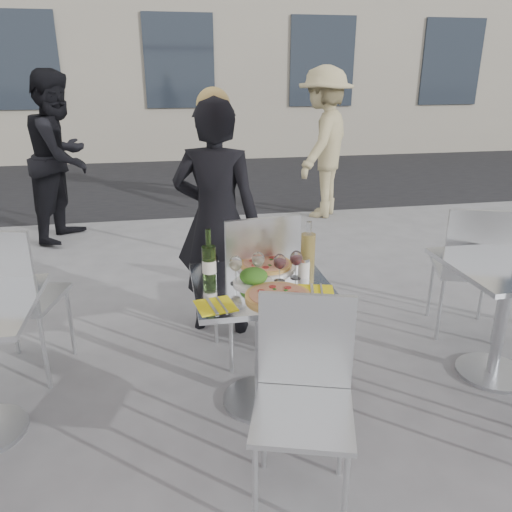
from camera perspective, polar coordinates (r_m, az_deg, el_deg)
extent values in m
plane|color=slate|center=(3.04, 0.55, -16.22)|extent=(80.00, 80.00, 0.00)
cube|color=black|center=(9.09, -7.53, 8.71)|extent=(24.00, 5.00, 0.00)
cylinder|color=#B7BABF|center=(3.03, 0.55, -16.04)|extent=(0.44, 0.44, 0.02)
cylinder|color=#B7BABF|center=(2.83, 0.57, -10.20)|extent=(0.07, 0.07, 0.72)
cube|color=silver|center=(2.67, 0.60, -3.42)|extent=(0.72, 0.72, 0.03)
cylinder|color=#B7BABF|center=(3.59, 25.33, -11.91)|extent=(0.44, 0.44, 0.02)
cylinder|color=#B7BABF|center=(3.42, 26.23, -6.79)|extent=(0.07, 0.07, 0.72)
cube|color=silver|center=(3.29, 27.21, -1.09)|extent=(0.72, 0.72, 0.03)
cylinder|color=silver|center=(3.59, 1.54, -5.41)|extent=(0.03, 0.03, 0.50)
cylinder|color=silver|center=(3.49, -4.62, -6.28)|extent=(0.03, 0.03, 0.50)
cylinder|color=silver|center=(3.27, 3.92, -8.26)|extent=(0.03, 0.03, 0.50)
cylinder|color=silver|center=(3.15, -2.85, -9.36)|extent=(0.03, 0.03, 0.50)
cube|color=silver|center=(3.26, -0.52, -3.23)|extent=(0.52, 0.52, 0.03)
cube|color=silver|center=(2.96, 0.84, -0.24)|extent=(0.46, 0.09, 0.50)
cylinder|color=silver|center=(2.23, -0.10, -25.08)|extent=(0.02, 0.02, 0.45)
cylinder|color=silver|center=(2.22, 10.12, -25.51)|extent=(0.02, 0.02, 0.45)
cylinder|color=silver|center=(2.49, 0.93, -19.22)|extent=(0.02, 0.02, 0.45)
cylinder|color=silver|center=(2.49, 9.69, -19.58)|extent=(0.02, 0.02, 0.45)
cube|color=silver|center=(2.19, 5.37, -17.74)|extent=(0.52, 0.52, 0.02)
cube|color=silver|center=(2.24, 5.73, -9.59)|extent=(0.41, 0.15, 0.45)
cylinder|color=silver|center=(3.57, -20.44, -7.05)|extent=(0.03, 0.03, 0.49)
cylinder|color=silver|center=(3.73, -26.04, -6.64)|extent=(0.03, 0.03, 0.49)
cylinder|color=silver|center=(3.26, -23.00, -10.15)|extent=(0.03, 0.03, 0.49)
cube|color=silver|center=(3.39, -25.26, -4.46)|extent=(0.55, 0.55, 0.03)
cylinder|color=silver|center=(4.18, 24.45, -3.68)|extent=(0.03, 0.03, 0.47)
cylinder|color=silver|center=(4.09, 19.34, -3.47)|extent=(0.03, 0.03, 0.47)
cylinder|color=silver|center=(3.85, 25.81, -5.94)|extent=(0.03, 0.03, 0.47)
cylinder|color=silver|center=(3.75, 20.26, -5.77)|extent=(0.03, 0.03, 0.47)
cube|color=silver|center=(3.87, 22.95, -1.35)|extent=(0.57, 0.57, 0.03)
cube|color=silver|center=(3.59, 24.26, 1.11)|extent=(0.42, 0.17, 0.47)
imported|color=black|center=(3.50, -4.54, 4.11)|extent=(0.70, 0.57, 1.67)
imported|color=black|center=(5.98, -21.37, 10.46)|extent=(0.95, 1.07, 1.84)
imported|color=tan|center=(6.59, 7.69, 12.63)|extent=(1.27, 1.40, 1.89)
cylinder|color=#D6AD53|center=(2.49, 2.55, -4.61)|extent=(0.33, 0.33, 0.02)
cylinder|color=#CBBC83|center=(2.49, 2.55, -4.40)|extent=(0.29, 0.29, 0.00)
cylinder|color=white|center=(2.86, 1.14, -1.23)|extent=(0.34, 0.34, 0.01)
cylinder|color=#D6AD53|center=(2.86, 1.15, -0.95)|extent=(0.30, 0.30, 0.02)
cylinder|color=#CBBC83|center=(2.86, 1.15, -0.76)|extent=(0.26, 0.26, 0.00)
cylinder|color=white|center=(2.65, -0.28, -3.07)|extent=(0.22, 0.22, 0.01)
ellipsoid|color=#1C5D17|center=(2.64, -0.28, -2.29)|extent=(0.15, 0.15, 0.08)
sphere|color=#B21914|center=(2.66, 0.49, -1.86)|extent=(0.03, 0.03, 0.03)
cylinder|color=#32501E|center=(2.65, -5.38, -0.97)|extent=(0.07, 0.07, 0.20)
cone|color=#32501E|center=(2.61, -5.45, 1.07)|extent=(0.07, 0.07, 0.03)
cylinder|color=#32501E|center=(2.60, -5.48, 2.01)|extent=(0.03, 0.03, 0.10)
cylinder|color=silver|center=(2.65, -5.37, -1.17)|extent=(0.07, 0.07, 0.07)
cylinder|color=tan|center=(2.79, 5.95, 0.37)|extent=(0.08, 0.08, 0.22)
cylinder|color=white|center=(2.75, 6.05, 3.11)|extent=(0.03, 0.03, 0.08)
cylinder|color=white|center=(2.74, 5.48, -1.48)|extent=(0.06, 0.06, 0.09)
cylinder|color=silver|center=(2.72, 5.52, -0.44)|extent=(0.06, 0.06, 0.02)
cylinder|color=white|center=(2.66, -2.31, -3.12)|extent=(0.06, 0.06, 0.00)
cylinder|color=white|center=(2.64, -2.32, -2.26)|extent=(0.01, 0.01, 0.09)
ellipsoid|color=white|center=(2.61, -2.34, -0.85)|extent=(0.07, 0.07, 0.08)
ellipsoid|color=beige|center=(2.62, -2.34, -1.05)|extent=(0.05, 0.05, 0.05)
cylinder|color=white|center=(2.71, 0.24, -2.65)|extent=(0.06, 0.06, 0.00)
cylinder|color=white|center=(2.69, 0.24, -1.81)|extent=(0.01, 0.01, 0.09)
ellipsoid|color=white|center=(2.66, 0.25, -0.41)|extent=(0.07, 0.07, 0.08)
ellipsoid|color=beige|center=(2.67, 0.25, -0.62)|extent=(0.05, 0.05, 0.05)
cylinder|color=white|center=(2.68, 2.69, -2.87)|extent=(0.06, 0.06, 0.00)
cylinder|color=white|center=(2.67, 2.71, -2.02)|extent=(0.01, 0.01, 0.09)
ellipsoid|color=white|center=(2.64, 2.73, -0.61)|extent=(0.07, 0.07, 0.08)
ellipsoid|color=#4E0B0D|center=(2.65, 2.73, -0.82)|extent=(0.05, 0.05, 0.05)
cylinder|color=white|center=(2.74, 4.55, -2.45)|extent=(0.06, 0.06, 0.00)
cylinder|color=white|center=(2.72, 4.58, -1.61)|extent=(0.01, 0.01, 0.09)
ellipsoid|color=white|center=(2.69, 4.62, -0.23)|extent=(0.07, 0.07, 0.08)
ellipsoid|color=#4E0B0D|center=(2.70, 4.61, -0.43)|extent=(0.05, 0.05, 0.05)
cube|color=#FFF616|center=(2.42, -4.66, -5.65)|extent=(0.21, 0.21, 0.00)
cube|color=#B7BABF|center=(2.41, -5.13, -5.60)|extent=(0.05, 0.20, 0.00)
cube|color=#B7BABF|center=(2.42, -3.95, -5.52)|extent=(0.04, 0.18, 0.00)
cube|color=#FFF616|center=(2.57, 6.87, -4.07)|extent=(0.22, 0.22, 0.00)
cube|color=#B7BABF|center=(2.57, 6.45, -4.03)|extent=(0.06, 0.20, 0.00)
cube|color=#B7BABF|center=(2.58, 7.52, -3.94)|extent=(0.05, 0.18, 0.00)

